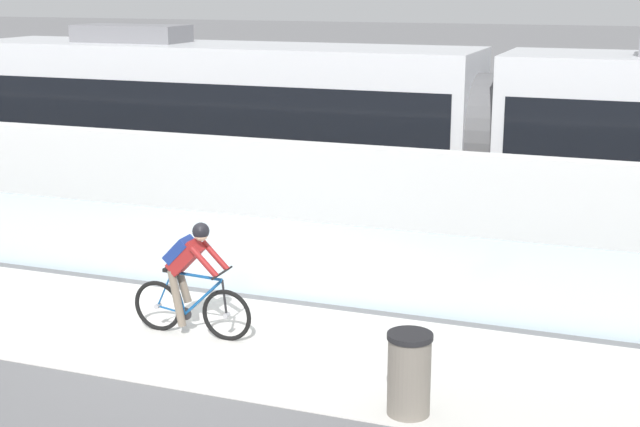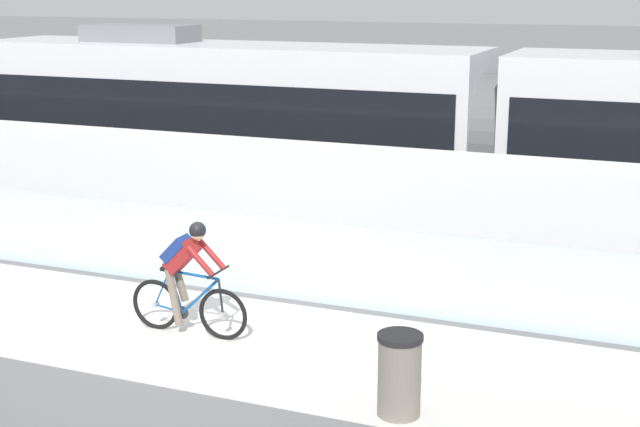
# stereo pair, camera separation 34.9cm
# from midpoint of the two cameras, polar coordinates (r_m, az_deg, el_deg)

# --- Properties ---
(ground_plane) EXTENTS (200.00, 200.00, 0.00)m
(ground_plane) POSITION_cam_midpoint_polar(r_m,az_deg,el_deg) (12.69, -6.99, -7.54)
(ground_plane) COLOR slate
(bike_path_deck) EXTENTS (32.00, 3.20, 0.01)m
(bike_path_deck) POSITION_cam_midpoint_polar(r_m,az_deg,el_deg) (12.69, -6.99, -7.51)
(bike_path_deck) COLOR silver
(bike_path_deck) RESTS_ON ground
(glass_parapet) EXTENTS (32.00, 0.05, 1.24)m
(glass_parapet) POSITION_cam_midpoint_polar(r_m,az_deg,el_deg) (14.04, -3.43, -2.62)
(glass_parapet) COLOR silver
(glass_parapet) RESTS_ON ground
(concrete_barrier_wall) EXTENTS (32.00, 0.36, 2.09)m
(concrete_barrier_wall) POSITION_cam_midpoint_polar(r_m,az_deg,el_deg) (15.51, -0.61, 0.66)
(concrete_barrier_wall) COLOR silver
(concrete_barrier_wall) RESTS_ON ground
(tram_rail_near) EXTENTS (32.00, 0.08, 0.01)m
(tram_rail_near) POSITION_cam_midpoint_polar(r_m,az_deg,el_deg) (18.02, 2.43, -0.86)
(tram_rail_near) COLOR #595654
(tram_rail_near) RESTS_ON ground
(tram_rail_far) EXTENTS (32.00, 0.08, 0.01)m
(tram_rail_far) POSITION_cam_midpoint_polar(r_m,az_deg,el_deg) (19.33, 3.86, 0.17)
(tram_rail_far) COLOR #595654
(tram_rail_far) RESTS_ON ground
(tram) EXTENTS (22.56, 2.54, 3.81)m
(tram) POSITION_cam_midpoint_polar(r_m,az_deg,el_deg) (17.64, 11.36, 4.83)
(tram) COLOR silver
(tram) RESTS_ON ground
(cyclist_on_bike) EXTENTS (1.77, 0.58, 1.61)m
(cyclist_on_bike) POSITION_cam_midpoint_polar(r_m,az_deg,el_deg) (12.46, -7.51, -4.05)
(cyclist_on_bike) COLOR black
(cyclist_on_bike) RESTS_ON ground
(trash_bin) EXTENTS (0.51, 0.51, 0.96)m
(trash_bin) POSITION_cam_midpoint_polar(r_m,az_deg,el_deg) (10.26, 5.96, -9.99)
(trash_bin) COLOR slate
(trash_bin) RESTS_ON ground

